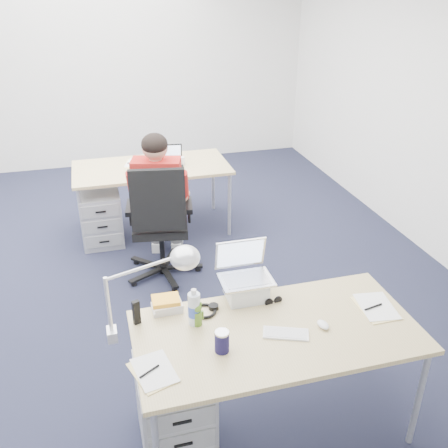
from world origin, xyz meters
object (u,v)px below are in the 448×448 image
at_px(drawer_pedestal_near, 175,409).
at_px(far_cup, 182,161).
at_px(desk_near, 276,336).
at_px(seated_person, 161,201).
at_px(bear_figurine, 197,314).
at_px(book_stack, 167,304).
at_px(drawer_pedestal_far, 101,217).
at_px(dark_laptop, 168,156).
at_px(wireless_keyboard, 286,333).
at_px(headphones, 204,310).
at_px(sunglasses, 274,301).
at_px(water_bottle, 194,307).
at_px(cordless_phone, 136,312).
at_px(can_koozie, 222,341).
at_px(silver_laptop, 246,274).
at_px(computer_mouse, 323,325).
at_px(desk_lamp, 139,294).
at_px(desk_far, 152,170).
at_px(office_chair, 162,245).

distance_m(drawer_pedestal_near, far_cup, 2.90).
height_order(desk_near, seated_person, seated_person).
xyz_separation_m(bear_figurine, book_stack, (-0.14, 0.19, -0.04)).
xyz_separation_m(drawer_pedestal_far, dark_laptop, (0.74, 0.09, 0.56)).
xyz_separation_m(wireless_keyboard, headphones, (-0.39, 0.32, 0.01)).
height_order(dark_laptop, far_cup, dark_laptop).
bearing_deg(dark_laptop, sunglasses, -78.89).
xyz_separation_m(drawer_pedestal_far, book_stack, (0.31, -2.38, 0.49)).
bearing_deg(headphones, book_stack, 140.58).
xyz_separation_m(book_stack, sunglasses, (0.63, -0.11, -0.03)).
relative_size(drawer_pedestal_near, headphones, 2.92).
height_order(water_bottle, dark_laptop, water_bottle).
height_order(water_bottle, cordless_phone, water_bottle).
distance_m(cordless_phone, far_cup, 2.65).
xyz_separation_m(drawer_pedestal_far, water_bottle, (0.44, -2.55, 0.57)).
bearing_deg(water_bottle, drawer_pedestal_far, 99.88).
height_order(seated_person, can_koozie, seated_person).
bearing_deg(can_koozie, bear_figurine, 107.07).
height_order(seated_person, silver_laptop, seated_person).
distance_m(desk_near, dark_laptop, 2.83).
xyz_separation_m(computer_mouse, desk_lamp, (-0.99, 0.21, 0.25)).
distance_m(wireless_keyboard, computer_mouse, 0.23).
distance_m(drawer_pedestal_near, book_stack, 0.60).
bearing_deg(silver_laptop, desk_lamp, -163.63).
xyz_separation_m(drawer_pedestal_near, book_stack, (0.04, 0.34, 0.49)).
relative_size(bear_figurine, cordless_phone, 0.99).
xyz_separation_m(seated_person, desk_lamp, (-0.40, -1.91, 0.33)).
bearing_deg(book_stack, far_cup, 77.00).
bearing_deg(headphones, bear_figurine, -140.00).
distance_m(drawer_pedestal_far, wireless_keyboard, 2.96).
distance_m(drawer_pedestal_near, computer_mouse, 0.98).
distance_m(book_stack, dark_laptop, 2.51).
xyz_separation_m(desk_near, computer_mouse, (0.26, -0.05, 0.06)).
bearing_deg(wireless_keyboard, drawer_pedestal_far, 129.75).
distance_m(desk_far, office_chair, 1.03).
distance_m(can_koozie, desk_lamp, 0.51).
relative_size(drawer_pedestal_near, can_koozie, 4.34).
height_order(desk_near, book_stack, book_stack).
height_order(bear_figurine, far_cup, bear_figurine).
distance_m(wireless_keyboard, water_bottle, 0.53).
bearing_deg(water_bottle, wireless_keyboard, -26.31).
relative_size(desk_far, cordless_phone, 10.56).
distance_m(drawer_pedestal_near, dark_laptop, 2.90).
height_order(can_koozie, far_cup, can_koozie).
height_order(drawer_pedestal_far, computer_mouse, computer_mouse).
bearing_deg(wireless_keyboard, desk_near, 143.75).
height_order(office_chair, wireless_keyboard, office_chair).
height_order(bear_figurine, dark_laptop, dark_laptop).
bearing_deg(drawer_pedestal_near, cordless_phone, 120.78).
xyz_separation_m(cordless_phone, far_cup, (0.75, 2.54, -0.03)).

